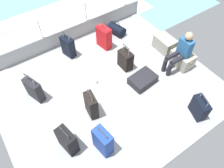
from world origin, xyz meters
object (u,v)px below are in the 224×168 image
(suitcase_2, at_px, (34,90))
(cargo_crate_0, at_px, (165,44))
(cargo_crate_1, at_px, (182,59))
(suitcase_3, at_px, (104,37))
(suitcase_0, at_px, (103,141))
(suitcase_6, at_px, (68,47))
(suitcase_8, at_px, (143,80))
(suitcase_7, at_px, (199,108))
(suitcase_5, at_px, (67,141))
(passenger_seated, at_px, (181,51))
(duffel_bag, at_px, (117,29))
(suitcase_4, at_px, (91,105))
(suitcase_1, at_px, (125,60))
(paper_cup, at_px, (96,81))

(suitcase_2, bearing_deg, cargo_crate_0, 82.70)
(cargo_crate_1, xyz_separation_m, suitcase_3, (-1.78, -1.33, 0.13))
(suitcase_0, bearing_deg, suitcase_6, 166.22)
(cargo_crate_0, xyz_separation_m, suitcase_8, (0.61, -1.29, -0.09))
(cargo_crate_1, distance_m, suitcase_7, 1.56)
(suitcase_5, bearing_deg, passenger_seated, 96.40)
(suitcase_3, bearing_deg, suitcase_5, -46.39)
(cargo_crate_1, distance_m, duffel_bag, 2.16)
(suitcase_3, relative_size, suitcase_4, 0.96)
(suitcase_6, bearing_deg, cargo_crate_1, 48.95)
(suitcase_8, bearing_deg, suitcase_4, -88.27)
(suitcase_4, bearing_deg, suitcase_1, 116.41)
(passenger_seated, bearing_deg, cargo_crate_0, 163.68)
(suitcase_0, relative_size, duffel_bag, 1.31)
(suitcase_2, distance_m, suitcase_4, 1.43)
(suitcase_4, xyz_separation_m, duffel_bag, (-2.00, 2.08, -0.16))
(suitcase_3, xyz_separation_m, suitcase_8, (1.69, 0.06, -0.22))
(suitcase_4, xyz_separation_m, suitcase_6, (-1.99, 0.45, -0.02))
(suitcase_6, bearing_deg, passenger_seated, 46.62)
(duffel_bag, height_order, paper_cup, duffel_bag)
(suitcase_3, height_order, suitcase_8, suitcase_3)
(cargo_crate_1, bearing_deg, suitcase_0, -75.10)
(cargo_crate_1, xyz_separation_m, suitcase_0, (0.81, -3.03, 0.14))
(suitcase_5, height_order, paper_cup, suitcase_5)
(suitcase_0, distance_m, suitcase_1, 2.34)
(cargo_crate_0, height_order, suitcase_5, suitcase_5)
(suitcase_1, relative_size, suitcase_7, 1.12)
(suitcase_7, bearing_deg, suitcase_8, -162.80)
(suitcase_1, height_order, suitcase_6, same)
(duffel_bag, bearing_deg, cargo_crate_1, 19.16)
(cargo_crate_0, height_order, suitcase_4, suitcase_4)
(cargo_crate_1, distance_m, passenger_seated, 0.42)
(suitcase_1, bearing_deg, passenger_seated, 55.37)
(suitcase_6, bearing_deg, suitcase_3, 75.94)
(suitcase_7, bearing_deg, paper_cup, -145.50)
(suitcase_1, xyz_separation_m, suitcase_7, (2.10, 0.48, -0.01))
(cargo_crate_1, bearing_deg, suitcase_6, -131.05)
(paper_cup, bearing_deg, suitcase_2, -107.09)
(suitcase_0, height_order, suitcase_7, suitcase_0)
(paper_cup, bearing_deg, suitcase_6, -176.28)
(passenger_seated, bearing_deg, suitcase_6, -133.38)
(suitcase_7, xyz_separation_m, suitcase_8, (-1.41, -0.44, -0.15))
(suitcase_1, relative_size, suitcase_4, 0.95)
(suitcase_4, distance_m, suitcase_5, 0.92)
(suitcase_5, bearing_deg, cargo_crate_1, 96.08)
(suitcase_3, distance_m, paper_cup, 1.42)
(suitcase_5, height_order, suitcase_7, suitcase_5)
(cargo_crate_0, bearing_deg, suitcase_6, -119.41)
(suitcase_0, bearing_deg, suitcase_4, 164.04)
(suitcase_2, relative_size, suitcase_8, 1.12)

